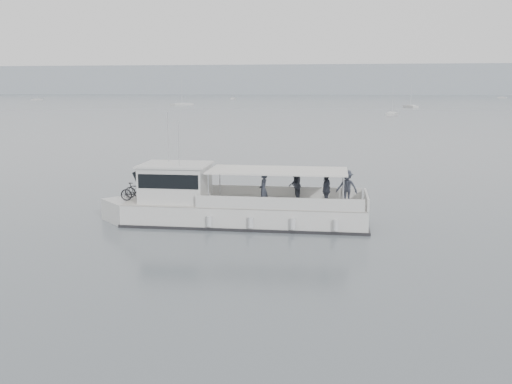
# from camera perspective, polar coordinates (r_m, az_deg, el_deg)

# --- Properties ---
(ground) EXTENTS (1400.00, 1400.00, 0.00)m
(ground) POSITION_cam_1_polar(r_m,az_deg,el_deg) (28.11, -10.31, -3.30)
(ground) COLOR #565F65
(ground) RESTS_ON ground
(headland) EXTENTS (1400.00, 90.00, 28.00)m
(headland) POSITION_cam_1_polar(r_m,az_deg,el_deg) (585.94, 7.83, 11.02)
(headland) COLOR #939EA8
(headland) RESTS_ON ground
(tour_boat) EXTENTS (13.34, 3.54, 5.58)m
(tour_boat) POSITION_cam_1_polar(r_m,az_deg,el_deg) (27.96, -3.37, -1.29)
(tour_boat) COLOR silver
(tour_boat) RESTS_ON ground
(moored_fleet) EXTENTS (397.14, 343.53, 10.74)m
(moored_fleet) POSITION_cam_1_polar(r_m,az_deg,el_deg) (220.80, -0.03, 8.78)
(moored_fleet) COLOR silver
(moored_fleet) RESTS_ON ground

